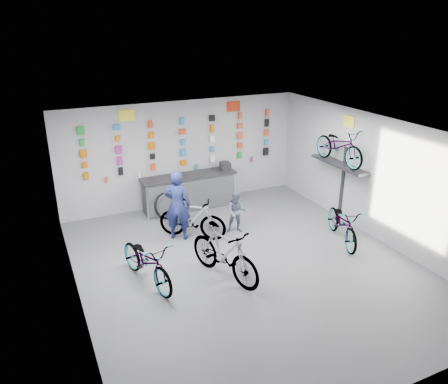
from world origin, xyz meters
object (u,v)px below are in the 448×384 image
counter (189,192)px  bike_right (343,223)px  customer (237,212)px  bike_service (192,219)px  bike_left (147,261)px  bike_center (224,253)px  clerk (177,205)px

counter → bike_right: size_ratio=1.48×
bike_right → customer: (-2.10, 1.53, 0.08)m
counter → bike_service: bike_service is taller
counter → bike_left: size_ratio=1.42×
counter → customer: bearing=-74.6°
bike_center → clerk: size_ratio=1.11×
bike_right → clerk: bearing=171.6°
bike_left → customer: 2.98m
bike_left → customer: size_ratio=1.71×
bike_left → bike_center: bike_center is taller
bike_right → bike_left: bearing=-163.7°
counter → customer: size_ratio=2.44×
bike_left → bike_center: size_ratio=0.97×
clerk → customer: clerk is taller
bike_right → bike_service: 3.65m
bike_left → clerk: 2.07m
bike_left → bike_center: 1.58m
counter → bike_left: (-2.14, -3.25, 0.01)m
bike_service → clerk: (-0.32, 0.13, 0.36)m
clerk → bike_left: bearing=84.2°
clerk → customer: bearing=-160.4°
bike_center → bike_service: (0.06, 1.98, -0.07)m
counter → clerk: (-0.91, -1.64, 0.40)m
bike_left → bike_center: (1.49, -0.50, 0.09)m
bike_service → customer: bearing=-58.6°
counter → bike_service: size_ratio=1.57×
bike_service → clerk: clerk is taller
bike_right → bike_service: size_ratio=1.06×
bike_center → bike_right: size_ratio=1.07×
counter → bike_service: bearing=-108.6°
bike_center → customer: size_ratio=1.76×
bike_service → customer: 1.15m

